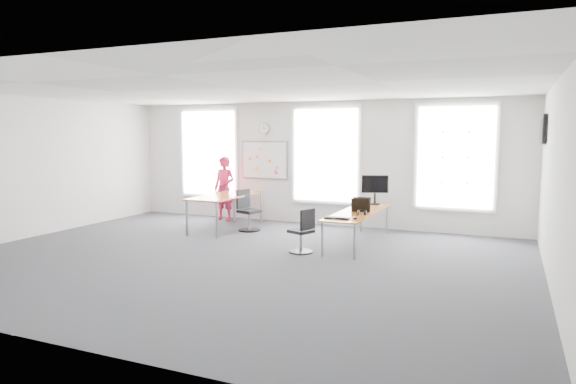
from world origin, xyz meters
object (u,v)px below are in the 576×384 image
at_px(desk_right, 358,214).
at_px(headphones, 362,213).
at_px(desk_left, 226,198).
at_px(keyboard, 337,218).
at_px(person, 224,188).
at_px(chair_left, 248,213).
at_px(chair_right, 303,233).
at_px(monitor, 375,187).

height_order(desk_right, headphones, headphones).
bearing_deg(desk_left, headphones, -12.74).
xyz_separation_m(desk_left, headphones, (3.45, -0.78, -0.03)).
bearing_deg(keyboard, person, 143.51).
height_order(keyboard, headphones, headphones).
bearing_deg(chair_left, person, 67.60).
relative_size(chair_left, keyboard, 2.01).
bearing_deg(person, desk_right, -13.37).
bearing_deg(desk_right, chair_right, -121.25).
relative_size(keyboard, monitor, 0.72).
relative_size(desk_left, keyboard, 4.74).
bearing_deg(person, monitor, 2.51).
bearing_deg(monitor, chair_left, 175.55).
bearing_deg(desk_right, monitor, 87.50).
bearing_deg(desk_left, chair_left, 3.56).
bearing_deg(keyboard, monitor, 81.77).
distance_m(desk_right, person, 4.17).
bearing_deg(desk_left, chair_right, -31.25).
bearing_deg(keyboard, chair_left, 147.43).
distance_m(chair_right, keyboard, 0.71).
xyz_separation_m(chair_right, headphones, (0.91, 0.76, 0.34)).
height_order(desk_right, desk_left, desk_left).
bearing_deg(person, chair_left, -33.75).
xyz_separation_m(chair_right, keyboard, (0.62, 0.16, 0.30)).
xyz_separation_m(desk_right, chair_left, (-2.72, 0.38, -0.21)).
height_order(headphones, monitor, monitor).
distance_m(desk_left, monitor, 3.42).
distance_m(desk_right, headphones, 0.48).
relative_size(person, keyboard, 3.53).
bearing_deg(desk_right, headphones, -66.76).
xyz_separation_m(keyboard, monitor, (0.16, 2.17, 0.38)).
distance_m(desk_left, keyboard, 3.45).
xyz_separation_m(chair_right, chair_left, (-2.00, 1.58, 0.04)).
height_order(desk_right, chair_right, chair_right).
xyz_separation_m(desk_left, chair_left, (0.54, 0.03, -0.33)).
relative_size(desk_left, monitor, 3.40).
relative_size(desk_left, person, 1.34).
height_order(person, headphones, person).
distance_m(headphones, monitor, 1.61).
bearing_deg(person, headphones, -17.76).
xyz_separation_m(person, headphones, (4.11, -1.82, -0.11)).
xyz_separation_m(desk_left, chair_right, (2.54, -1.54, -0.37)).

